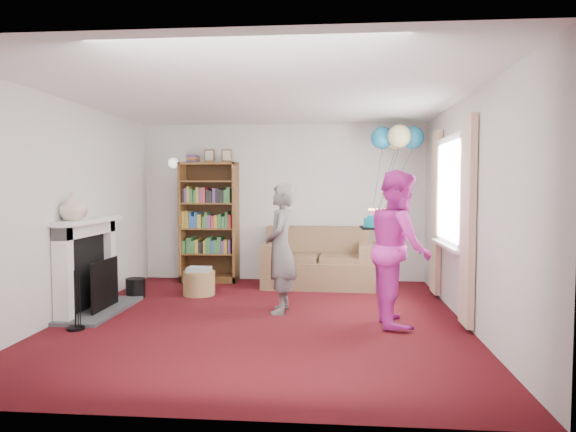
# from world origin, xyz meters

# --- Properties ---
(ground) EXTENTS (5.00, 5.00, 0.00)m
(ground) POSITION_xyz_m (0.00, 0.00, 0.00)
(ground) COLOR #38080A
(ground) RESTS_ON ground
(wall_back) EXTENTS (4.50, 0.02, 2.50)m
(wall_back) POSITION_xyz_m (0.00, 2.51, 1.25)
(wall_back) COLOR silver
(wall_back) RESTS_ON ground
(wall_left) EXTENTS (0.02, 5.00, 2.50)m
(wall_left) POSITION_xyz_m (-2.26, 0.00, 1.25)
(wall_left) COLOR silver
(wall_left) RESTS_ON ground
(wall_right) EXTENTS (0.02, 5.00, 2.50)m
(wall_right) POSITION_xyz_m (2.26, 0.00, 1.25)
(wall_right) COLOR silver
(wall_right) RESTS_ON ground
(ceiling) EXTENTS (4.50, 5.00, 0.01)m
(ceiling) POSITION_xyz_m (0.00, 0.00, 2.50)
(ceiling) COLOR white
(ceiling) RESTS_ON wall_back
(fireplace) EXTENTS (0.55, 1.80, 1.12)m
(fireplace) POSITION_xyz_m (-2.09, 0.19, 0.51)
(fireplace) COLOR #3F3F42
(fireplace) RESTS_ON ground
(window_bay) EXTENTS (0.14, 2.02, 2.20)m
(window_bay) POSITION_xyz_m (2.21, 0.60, 1.20)
(window_bay) COLOR white
(window_bay) RESTS_ON ground
(wall_sconce) EXTENTS (0.16, 0.23, 0.16)m
(wall_sconce) POSITION_xyz_m (-1.75, 2.36, 1.88)
(wall_sconce) COLOR gold
(wall_sconce) RESTS_ON ground
(bookcase) EXTENTS (0.89, 0.42, 2.09)m
(bookcase) POSITION_xyz_m (-1.15, 2.30, 0.92)
(bookcase) COLOR #472B14
(bookcase) RESTS_ON ground
(sofa) EXTENTS (1.66, 0.88, 0.88)m
(sofa) POSITION_xyz_m (0.60, 2.07, 0.33)
(sofa) COLOR brown
(sofa) RESTS_ON ground
(wicker_basket) EXTENTS (0.44, 0.44, 0.39)m
(wicker_basket) POSITION_xyz_m (-1.05, 1.22, 0.18)
(wicker_basket) COLOR olive
(wicker_basket) RESTS_ON ground
(person_striped) EXTENTS (0.37, 0.57, 1.54)m
(person_striped) POSITION_xyz_m (0.18, 0.36, 0.77)
(person_striped) COLOR black
(person_striped) RESTS_ON ground
(person_magenta) EXTENTS (0.68, 0.86, 1.69)m
(person_magenta) POSITION_xyz_m (1.52, -0.04, 0.84)
(person_magenta) COLOR #D22AA4
(person_magenta) RESTS_ON ground
(birthday_cake) EXTENTS (0.37, 0.37, 0.22)m
(birthday_cake) POSITION_xyz_m (1.30, 0.12, 1.10)
(birthday_cake) COLOR black
(birthday_cake) RESTS_ON ground
(balloons) EXTENTS (0.82, 0.77, 1.73)m
(balloons) POSITION_xyz_m (1.73, 1.98, 2.22)
(balloons) COLOR #3F3F3F
(balloons) RESTS_ON ground
(mantel_vase) EXTENTS (0.39, 0.39, 0.32)m
(mantel_vase) POSITION_xyz_m (-2.12, -0.15, 1.29)
(mantel_vase) COLOR beige
(mantel_vase) RESTS_ON fireplace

